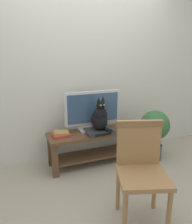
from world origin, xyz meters
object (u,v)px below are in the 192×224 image
(media_box, at_px, (99,131))
(book_stack, at_px, (61,134))
(tv_stand, at_px, (95,141))
(wooden_chair, at_px, (141,165))
(tv, at_px, (93,110))
(potted_plant, at_px, (155,130))
(cat, at_px, (100,118))

(media_box, bearing_deg, book_stack, 168.50)
(tv_stand, relative_size, wooden_chair, 1.38)
(tv, relative_size, potted_plant, 1.07)
(cat, distance_m, potted_plant, 0.84)
(cat, relative_size, wooden_chair, 0.48)
(cat, bearing_deg, potted_plant, -6.89)
(tv_stand, height_order, book_stack, book_stack)
(potted_plant, bearing_deg, media_box, 172.16)
(book_stack, bearing_deg, wooden_chair, -67.33)
(tv_stand, xyz_separation_m, tv, (0.00, 0.07, 0.43))
(tv, xyz_separation_m, book_stack, (-0.45, -0.05, -0.26))
(media_box, xyz_separation_m, book_stack, (-0.49, 0.10, -0.00))
(wooden_chair, distance_m, book_stack, 1.22)
(cat, bearing_deg, wooden_chair, -91.31)
(tv, distance_m, wooden_chair, 1.19)
(media_box, distance_m, cat, 0.19)
(media_box, height_order, potted_plant, potted_plant)
(tv, height_order, book_stack, tv)
(tv, height_order, potted_plant, tv)
(tv_stand, xyz_separation_m, book_stack, (-0.45, 0.02, 0.17))
(tv_stand, bearing_deg, potted_plant, -12.90)
(tv_stand, xyz_separation_m, cat, (0.04, -0.09, 0.36))
(cat, relative_size, potted_plant, 0.61)
(book_stack, bearing_deg, cat, -12.99)
(wooden_chair, xyz_separation_m, potted_plant, (0.82, 0.91, -0.09))
(tv, distance_m, potted_plant, 0.93)
(wooden_chair, xyz_separation_m, book_stack, (-0.47, 1.12, -0.05))
(tv_stand, bearing_deg, book_stack, 177.68)
(media_box, bearing_deg, tv, 103.04)
(tv, bearing_deg, tv_stand, -90.02)
(media_box, bearing_deg, wooden_chair, -91.23)
(tv_stand, distance_m, tv, 0.43)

